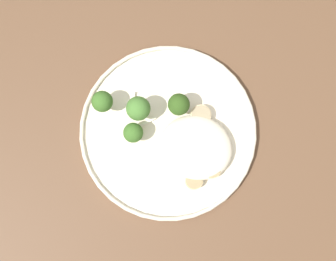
{
  "coord_description": "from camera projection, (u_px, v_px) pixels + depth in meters",
  "views": [
    {
      "loc": [
        0.02,
        0.06,
        1.47
      ],
      "look_at": [
        0.05,
        -0.04,
        0.76
      ],
      "focal_mm": 47.57,
      "sensor_mm": 36.0,
      "label": 1
    }
  ],
  "objects": [
    {
      "name": "broccoli_floret_left_leaning",
      "position": [
        138.0,
        109.0,
        0.69
      ],
      "size": [
        0.04,
        0.04,
        0.06
      ],
      "color": "#89A356",
      "rests_on": "dinner_plate"
    },
    {
      "name": "seared_scallop_on_noodles",
      "position": [
        207.0,
        135.0,
        0.72
      ],
      "size": [
        0.02,
        0.02,
        0.02
      ],
      "color": "#E5C689",
      "rests_on": "dinner_plate"
    },
    {
      "name": "noodle_bed",
      "position": [
        193.0,
        147.0,
        0.71
      ],
      "size": [
        0.12,
        0.1,
        0.03
      ],
      "color": "beige",
      "rests_on": "dinner_plate"
    },
    {
      "name": "wooden_dining_table",
      "position": [
        188.0,
        167.0,
        0.81
      ],
      "size": [
        1.4,
        1.0,
        0.74
      ],
      "color": "brown",
      "rests_on": "ground"
    },
    {
      "name": "seared_scallop_right_edge",
      "position": [
        194.0,
        181.0,
        0.71
      ],
      "size": [
        0.03,
        0.03,
        0.01
      ],
      "color": "#E5C689",
      "rests_on": "dinner_plate"
    },
    {
      "name": "dinner_plate",
      "position": [
        168.0,
        132.0,
        0.73
      ],
      "size": [
        0.29,
        0.29,
        0.02
      ],
      "color": "beige",
      "rests_on": "wooden_dining_table"
    },
    {
      "name": "seared_scallop_tilted_round",
      "position": [
        182.0,
        127.0,
        0.72
      ],
      "size": [
        0.02,
        0.02,
        0.01
      ],
      "color": "beige",
      "rests_on": "dinner_plate"
    },
    {
      "name": "onion_sliver_long_sliver",
      "position": [
        146.0,
        122.0,
        0.73
      ],
      "size": [
        0.03,
        0.03,
        0.0
      ],
      "primitive_type": "cube",
      "rotation": [
        0.0,
        0.0,
        3.94
      ],
      "color": "silver",
      "rests_on": "dinner_plate"
    },
    {
      "name": "ground",
      "position": [
        179.0,
        180.0,
        1.46
      ],
      "size": [
        6.0,
        6.0,
        0.0
      ],
      "primitive_type": "plane",
      "color": "#2D2B28"
    },
    {
      "name": "onion_sliver_short_strip",
      "position": [
        132.0,
        104.0,
        0.73
      ],
      "size": [
        0.01,
        0.04,
        0.0
      ],
      "primitive_type": "cube",
      "rotation": [
        0.0,
        0.0,
        1.75
      ],
      "color": "silver",
      "rests_on": "dinner_plate"
    },
    {
      "name": "seared_scallop_center_golden",
      "position": [
        180.0,
        148.0,
        0.71
      ],
      "size": [
        0.03,
        0.03,
        0.01
      ],
      "color": "#DBB77A",
      "rests_on": "dinner_plate"
    },
    {
      "name": "broccoli_floret_split_head",
      "position": [
        133.0,
        133.0,
        0.7
      ],
      "size": [
        0.03,
        0.03,
        0.04
      ],
      "color": "#89A356",
      "rests_on": "dinner_plate"
    },
    {
      "name": "broccoli_floret_rear_charred",
      "position": [
        102.0,
        102.0,
        0.7
      ],
      "size": [
        0.03,
        0.03,
        0.06
      ],
      "color": "#89A356",
      "rests_on": "dinner_plate"
    },
    {
      "name": "broccoli_floret_front_edge",
      "position": [
        179.0,
        105.0,
        0.7
      ],
      "size": [
        0.04,
        0.04,
        0.05
      ],
      "color": "#89A356",
      "rests_on": "dinner_plate"
    },
    {
      "name": "seared_scallop_tiny_bay",
      "position": [
        211.0,
        171.0,
        0.71
      ],
      "size": [
        0.03,
        0.03,
        0.02
      ],
      "color": "#E5C689",
      "rests_on": "dinner_plate"
    },
    {
      "name": "seared_scallop_front_small",
      "position": [
        201.0,
        115.0,
        0.72
      ],
      "size": [
        0.03,
        0.03,
        0.02
      ],
      "color": "beige",
      "rests_on": "dinner_plate"
    },
    {
      "name": "seared_scallop_rear_pale",
      "position": [
        193.0,
        146.0,
        0.72
      ],
      "size": [
        0.03,
        0.03,
        0.01
      ],
      "color": "beige",
      "rests_on": "dinner_plate"
    }
  ]
}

